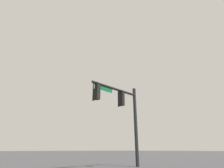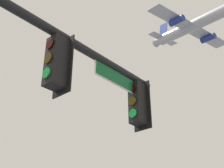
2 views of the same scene
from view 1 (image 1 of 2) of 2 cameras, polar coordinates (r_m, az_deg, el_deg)
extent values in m
cylinder|color=black|center=(15.14, 7.74, -13.07)|extent=(0.27, 0.27, 6.40)
cylinder|color=black|center=(14.00, 1.18, -1.69)|extent=(4.74, 0.45, 0.19)
cube|color=black|center=(14.16, 2.69, -4.73)|extent=(0.06, 0.52, 1.30)
cube|color=black|center=(14.29, 3.21, -4.87)|extent=(0.38, 0.34, 1.10)
cylinder|color=black|center=(14.47, 3.16, -2.55)|extent=(0.04, 0.04, 0.12)
cylinder|color=#340503|center=(14.52, 3.72, -3.76)|extent=(0.04, 0.22, 0.22)
cylinder|color=#392D05|center=(14.43, 3.75, -5.02)|extent=(0.04, 0.22, 0.22)
cylinder|color=green|center=(14.35, 3.78, -6.29)|extent=(0.04, 0.22, 0.22)
cube|color=black|center=(12.47, -5.57, -2.42)|extent=(0.06, 0.52, 1.30)
cube|color=black|center=(12.58, -4.89, -2.61)|extent=(0.38, 0.34, 1.10)
cylinder|color=black|center=(12.78, -4.81, -0.01)|extent=(0.04, 0.04, 0.12)
cylinder|color=#340503|center=(12.80, -4.16, -1.41)|extent=(0.04, 0.22, 0.22)
cylinder|color=#392D05|center=(12.70, -4.20, -2.81)|extent=(0.04, 0.22, 0.22)
cylinder|color=green|center=(12.60, -4.24, -4.24)|extent=(0.04, 0.22, 0.22)
cube|color=#0F602D|center=(13.08, -2.75, -1.53)|extent=(1.79, 0.14, 0.34)
cube|color=white|center=(13.08, -2.75, -1.53)|extent=(1.84, 0.12, 0.40)
camera|label=2|loc=(19.00, 0.21, -18.82)|focal=50.00mm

